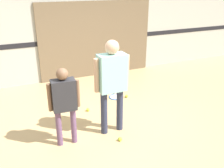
{
  "coord_description": "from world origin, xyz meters",
  "views": [
    {
      "loc": [
        -1.47,
        -3.52,
        2.44
      ],
      "look_at": [
        0.08,
        -0.07,
        0.89
      ],
      "focal_mm": 40.0,
      "sensor_mm": 36.0,
      "label": 1
    }
  ],
  "objects_px": {
    "person_instructor": "(112,78)",
    "tennis_ball_stray_left": "(88,110)",
    "tennis_ball_near_instructor": "(120,139)",
    "tennis_ball_by_spare_racket": "(127,96)",
    "person_student_left": "(64,99)",
    "racket_spare_on_floor": "(116,97)"
  },
  "relations": [
    {
      "from": "tennis_ball_by_spare_racket",
      "to": "tennis_ball_stray_left",
      "type": "xyz_separation_m",
      "value": [
        -1.02,
        -0.26,
        0.0
      ]
    },
    {
      "from": "person_instructor",
      "to": "person_student_left",
      "type": "bearing_deg",
      "value": -177.35
    },
    {
      "from": "person_student_left",
      "to": "tennis_ball_stray_left",
      "type": "bearing_deg",
      "value": 57.54
    },
    {
      "from": "tennis_ball_near_instructor",
      "to": "tennis_ball_by_spare_racket",
      "type": "xyz_separation_m",
      "value": [
        0.88,
        1.46,
        0.0
      ]
    },
    {
      "from": "racket_spare_on_floor",
      "to": "person_student_left",
      "type": "bearing_deg",
      "value": 140.2
    },
    {
      "from": "person_instructor",
      "to": "tennis_ball_stray_left",
      "type": "relative_size",
      "value": 24.59
    },
    {
      "from": "person_student_left",
      "to": "racket_spare_on_floor",
      "type": "relative_size",
      "value": 2.25
    },
    {
      "from": "tennis_ball_near_instructor",
      "to": "tennis_ball_by_spare_racket",
      "type": "relative_size",
      "value": 1.0
    },
    {
      "from": "person_instructor",
      "to": "person_student_left",
      "type": "distance_m",
      "value": 0.84
    },
    {
      "from": "person_student_left",
      "to": "racket_spare_on_floor",
      "type": "bearing_deg",
      "value": 45.11
    },
    {
      "from": "person_instructor",
      "to": "racket_spare_on_floor",
      "type": "xyz_separation_m",
      "value": [
        0.65,
        1.24,
        -0.99
      ]
    },
    {
      "from": "racket_spare_on_floor",
      "to": "tennis_ball_stray_left",
      "type": "xyz_separation_m",
      "value": [
        -0.8,
        -0.38,
        0.02
      ]
    },
    {
      "from": "tennis_ball_by_spare_racket",
      "to": "tennis_ball_stray_left",
      "type": "distance_m",
      "value": 1.06
    },
    {
      "from": "person_student_left",
      "to": "tennis_ball_near_instructor",
      "type": "xyz_separation_m",
      "value": [
        0.81,
        -0.3,
        -0.76
      ]
    },
    {
      "from": "racket_spare_on_floor",
      "to": "tennis_ball_stray_left",
      "type": "height_order",
      "value": "tennis_ball_stray_left"
    },
    {
      "from": "racket_spare_on_floor",
      "to": "tennis_ball_stray_left",
      "type": "relative_size",
      "value": 8.67
    },
    {
      "from": "person_student_left",
      "to": "person_instructor",
      "type": "bearing_deg",
      "value": 6.65
    },
    {
      "from": "person_student_left",
      "to": "tennis_ball_by_spare_racket",
      "type": "relative_size",
      "value": 19.53
    },
    {
      "from": "person_instructor",
      "to": "tennis_ball_by_spare_racket",
      "type": "xyz_separation_m",
      "value": [
        0.87,
        1.12,
        -0.97
      ]
    },
    {
      "from": "person_instructor",
      "to": "tennis_ball_stray_left",
      "type": "distance_m",
      "value": 1.31
    },
    {
      "from": "person_student_left",
      "to": "tennis_ball_by_spare_racket",
      "type": "xyz_separation_m",
      "value": [
        1.68,
        1.16,
        -0.76
      ]
    },
    {
      "from": "tennis_ball_by_spare_racket",
      "to": "tennis_ball_stray_left",
      "type": "bearing_deg",
      "value": -165.54
    }
  ]
}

